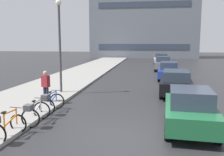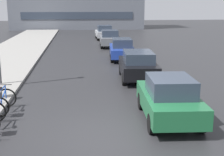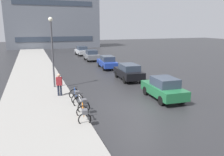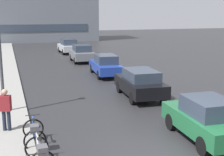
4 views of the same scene
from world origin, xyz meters
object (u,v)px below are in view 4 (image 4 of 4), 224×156
bicycle_second (40,153)px  pedestrian (6,109)px  car_grey (82,53)px  car_black (140,83)px  car_blue (105,65)px  car_green (207,119)px  car_silver (69,46)px  bicycle_third (34,132)px

bicycle_second → pedestrian: 3.33m
car_grey → pedestrian: bearing=-112.5°
bicycle_second → car_black: 8.75m
car_blue → car_grey: bearing=91.5°
car_green → car_blue: (0.10, 12.40, -0.01)m
car_grey → car_silver: (0.05, 6.67, 0.00)m
bicycle_second → car_grey: bearing=73.3°
car_green → car_grey: car_grey is taller
pedestrian → bicycle_second: bearing=-74.1°
car_grey → car_silver: size_ratio=0.98×
car_grey → pedestrian: 17.64m
car_silver → pedestrian: pedestrian is taller
car_green → car_silver: size_ratio=1.00×
car_green → car_grey: size_ratio=1.02×
car_silver → pedestrian: 23.96m
bicycle_second → car_black: car_black is taller
car_blue → bicycle_third: bearing=-118.7°
car_grey → car_blue: bearing=-88.5°
car_blue → bicycle_second: bearing=-115.4°
bicycle_third → car_grey: (5.87, 17.81, 0.29)m
bicycle_third → car_blue: 12.59m
bicycle_second → car_silver: size_ratio=0.37×
car_blue → car_grey: 6.77m
car_green → bicycle_second: bearing=-177.1°
car_black → car_silver: size_ratio=1.04×
car_black → car_blue: bearing=89.7°
bicycle_third → car_black: bearing=38.0°
car_green → car_grey: 19.17m
bicycle_second → car_grey: size_ratio=0.38×
car_silver → car_black: bearing=-89.7°
bicycle_second → car_silver: (5.90, 26.14, 0.30)m
car_blue → car_silver: car_silver is taller
bicycle_third → car_blue: (6.05, 11.04, 0.26)m
bicycle_second → car_silver: car_silver is taller
car_black → car_silver: bearing=90.3°
car_silver → car_grey: bearing=-90.4°
bicycle_third → car_grey: car_grey is taller
car_blue → car_silver: (-0.13, 13.44, 0.03)m
car_black → pedestrian: bearing=-155.2°
car_green → car_silver: (-0.03, 25.84, 0.02)m
bicycle_second → car_grey: 20.33m
car_green → pedestrian: pedestrian is taller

